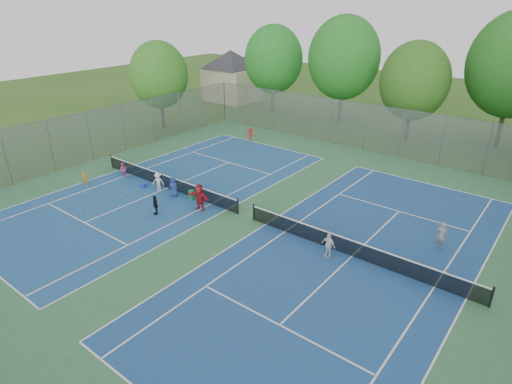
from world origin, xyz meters
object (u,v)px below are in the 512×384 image
net_right (353,249)px  ball_hopper (192,195)px  instructor (441,235)px  ball_crate (144,185)px  net_left (167,182)px

net_right → ball_hopper: net_right is taller
instructor → ball_hopper: bearing=9.0°
ball_crate → ball_hopper: bearing=10.2°
net_right → instructor: (3.22, 3.64, 0.30)m
ball_hopper → instructor: instructor is taller
net_right → ball_hopper: size_ratio=20.49×
net_right → ball_crate: net_right is taller
net_right → ball_hopper: (-11.38, -0.20, -0.14)m
net_right → net_left: bearing=180.0°
instructor → net_left: bearing=6.2°
ball_crate → instructor: size_ratio=0.21×
net_left → ball_hopper: (2.62, -0.20, -0.14)m
net_left → ball_hopper: 2.63m
net_right → ball_hopper: bearing=-179.0°
ball_hopper → net_right: bearing=1.0°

